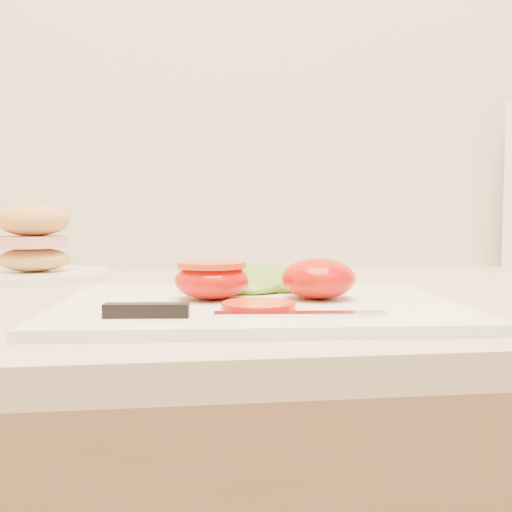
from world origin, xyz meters
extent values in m
cube|color=beige|center=(0.00, 1.98, 1.35)|extent=(4.00, 0.05, 2.70)
cube|color=white|center=(-0.47, 1.55, 0.94)|extent=(0.41, 0.31, 0.01)
ellipsoid|color=#CA0000|center=(-0.41, 1.55, 0.96)|extent=(0.08, 0.08, 0.04)
ellipsoid|color=#CA0000|center=(-0.52, 1.56, 0.96)|extent=(0.08, 0.08, 0.04)
cylinder|color=red|center=(-0.52, 1.56, 0.98)|extent=(0.07, 0.07, 0.01)
cylinder|color=#E7410F|center=(-0.48, 1.49, 0.94)|extent=(0.07, 0.07, 0.01)
ellipsoid|color=#79A72C|center=(-0.49, 1.63, 0.95)|extent=(0.14, 0.10, 0.03)
ellipsoid|color=#79A72C|center=(-0.44, 1.63, 0.95)|extent=(0.12, 0.09, 0.02)
cube|color=silver|center=(-0.45, 1.46, 0.94)|extent=(0.15, 0.03, 0.00)
cube|color=black|center=(-0.58, 1.46, 0.95)|extent=(0.07, 0.02, 0.01)
cylinder|color=white|center=(-0.77, 1.88, 0.94)|extent=(0.23, 0.23, 0.01)
ellipsoid|color=tan|center=(-0.77, 1.88, 0.96)|extent=(0.11, 0.09, 0.04)
cylinder|color=#D8938C|center=(-0.77, 1.88, 0.99)|extent=(0.10, 0.10, 0.02)
ellipsoid|color=tan|center=(-0.77, 1.88, 1.02)|extent=(0.11, 0.09, 0.05)
camera|label=1|loc=(-0.55, 0.98, 1.03)|focal=40.00mm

